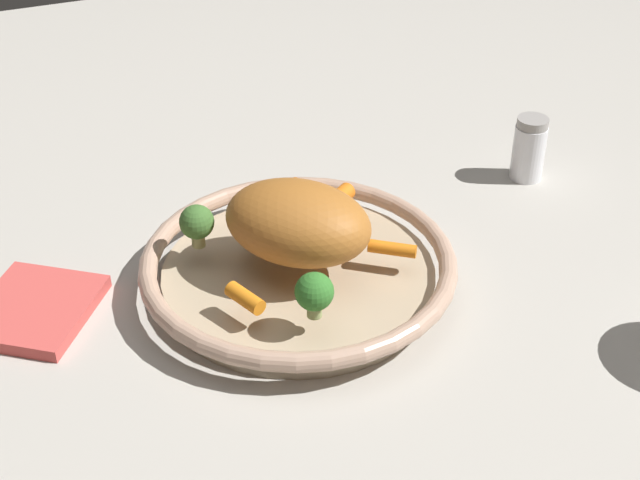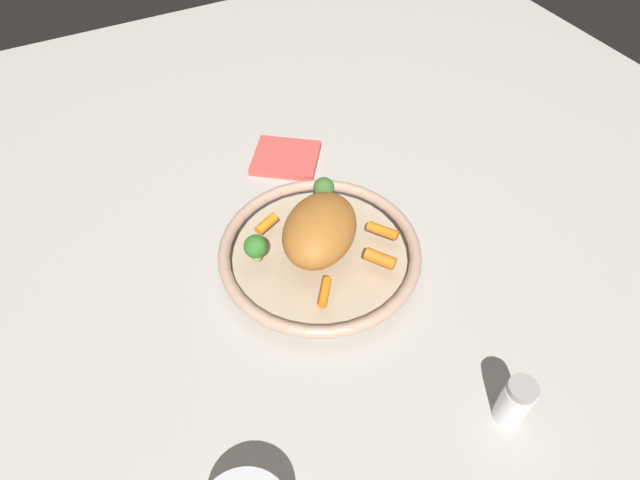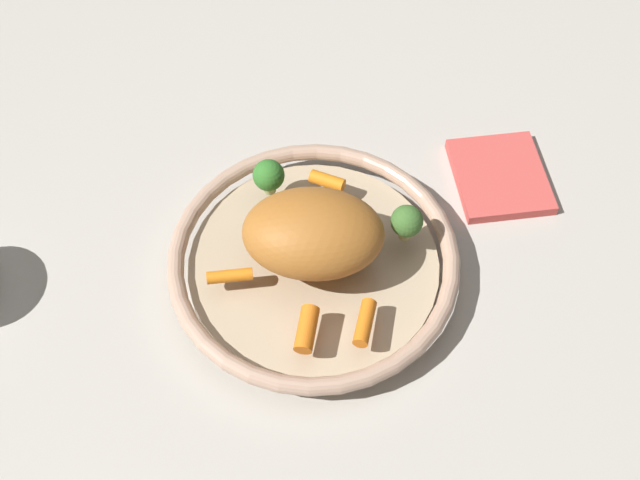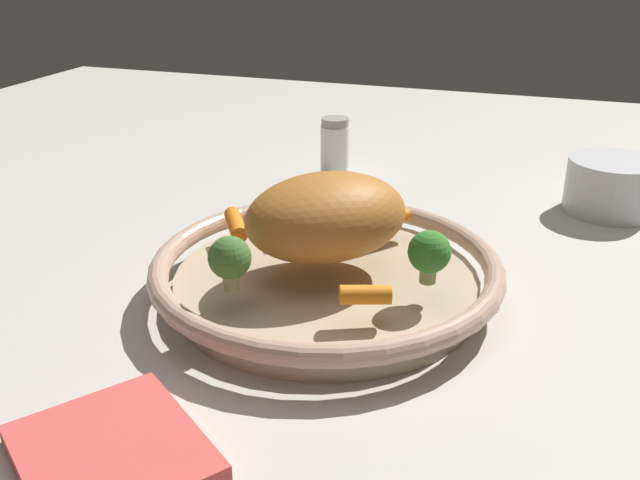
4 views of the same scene
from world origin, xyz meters
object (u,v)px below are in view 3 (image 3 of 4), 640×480
Objects in this scene: baby_carrot_left at (307,329)px; broccoli_floret_large at (269,176)px; baby_carrot_center at (327,181)px; broccoli_floret_mid at (407,222)px; serving_bowl at (314,262)px; dish_towel at (500,176)px; roast_chicken_piece at (317,235)px; baby_carrot_back at (365,323)px; baby_carrot_right at (230,276)px.

baby_carrot_left is 1.03× the size of broccoli_floret_large.
baby_carrot_center is 0.07m from broccoli_floret_large.
broccoli_floret_mid reaches higher than baby_carrot_left.
serving_bowl is at bearing 58.73° from broccoli_floret_mid.
dish_towel is (-0.16, -0.24, -0.06)m from broccoli_floret_large.
baby_carrot_center is (0.06, -0.08, -0.03)m from roast_chicken_piece.
roast_chicken_piece is 2.97× the size of baby_carrot_back.
broccoli_floret_large is 0.98× the size of broccoli_floret_mid.
baby_carrot_center is at bearing -52.99° from serving_bowl.
roast_chicken_piece reaches higher than baby_carrot_left.
serving_bowl is 6.66× the size of baby_carrot_right.
roast_chicken_piece reaches higher than baby_carrot_center.
baby_carrot_left reaches higher than baby_carrot_center.
baby_carrot_center is at bearing -82.94° from baby_carrot_right.
baby_carrot_left reaches higher than dish_towel.
baby_carrot_center is 0.86× the size of baby_carrot_left.
baby_carrot_left is at bearing -171.80° from baby_carrot_right.
roast_chicken_piece reaches higher than broccoli_floret_mid.
broccoli_floret_mid is (0.01, -0.17, 0.02)m from baby_carrot_left.
baby_carrot_right is 0.16m from baby_carrot_back.
baby_carrot_right is at bearing 8.20° from baby_carrot_left.
baby_carrot_left is 0.94× the size of baby_carrot_back.
roast_chicken_piece is at bearing -14.47° from baby_carrot_back.
baby_carrot_back is 0.13m from broccoli_floret_mid.
baby_carrot_back is at bearing -155.44° from baby_carrot_right.
broccoli_floret_mid is (-0.09, -0.18, 0.02)m from baby_carrot_right.
dish_towel is at bearing -123.81° from broccoli_floret_large.
roast_chicken_piece is at bearing -115.05° from baby_carrot_right.
roast_chicken_piece is 0.11m from broccoli_floret_large.
broccoli_floret_mid reaches higher than serving_bowl.
roast_chicken_piece is at bearing 129.38° from baby_carrot_center.
baby_carrot_right is (0.04, 0.09, 0.03)m from serving_bowl.
serving_bowl is at bearing -13.27° from baby_carrot_back.
serving_bowl is 6.79× the size of baby_carrot_left.
broccoli_floret_mid reaches higher than baby_carrot_center.
broccoli_floret_large is (0.11, -0.02, -0.01)m from roast_chicken_piece.
broccoli_floret_mid reaches higher than dish_towel.
dish_towel is at bearing -81.73° from baby_carrot_back.
roast_chicken_piece is 0.11m from baby_carrot_right.
baby_carrot_back is 1.08× the size of broccoli_floret_mid.
baby_carrot_left reaches higher than baby_carrot_back.
baby_carrot_back is 1.10× the size of broccoli_floret_large.
baby_carrot_left is at bearing 149.85° from broccoli_floret_large.
baby_carrot_left is at bearing 129.83° from baby_carrot_center.
baby_carrot_right is at bearing 66.91° from serving_bowl.
roast_chicken_piece is 3.69× the size of baby_carrot_center.
roast_chicken_piece is 3.27× the size of broccoli_floret_large.
broccoli_floret_large is at bearing 56.19° from dish_towel.
roast_chicken_piece is at bearing 60.40° from broccoli_floret_mid.
broccoli_floret_mid reaches higher than baby_carrot_back.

